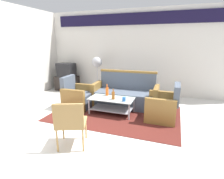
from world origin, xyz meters
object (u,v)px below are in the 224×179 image
armchair_left (78,97)px  bottle_orange (107,91)px  armchair_right (163,108)px  pedestal_fan (97,64)px  cup (124,99)px  wicker_chair (70,121)px  television (66,70)px  bottle_brown (113,95)px  couch (125,95)px  coffee_table (112,103)px  tv_stand (67,83)px

armchair_left → bottle_orange: size_ratio=2.84×
armchair_right → pedestal_fan: pedestal_fan is taller
cup → wicker_chair: wicker_chair is taller
bottle_orange → television: 2.60m
bottle_brown → pedestal_fan: bearing=124.6°
television → armchair_right: bearing=158.5°
pedestal_fan → wicker_chair: pedestal_fan is taller
bottle_brown → bottle_orange: size_ratio=0.87×
pedestal_fan → armchair_right: bearing=-33.7°
armchair_right → couch: bearing=60.9°
coffee_table → wicker_chair: (-0.14, -1.66, 0.22)m
coffee_table → pedestal_fan: (-1.12, 1.62, 0.74)m
couch → tv_stand: (-2.52, 0.93, -0.06)m
coffee_table → tv_stand: 2.82m
armchair_right → television: (-3.58, 1.52, 0.47)m
television → pedestal_fan: size_ratio=0.48×
coffee_table → cup: cup is taller
pedestal_fan → bottle_brown: bearing=-55.4°
couch → tv_stand: 2.68m
couch → television: size_ratio=2.97×
wicker_chair → armchair_left: bearing=95.6°
cup → tv_stand: 3.21m
couch → bottle_orange: size_ratio=6.08×
coffee_table → pedestal_fan: size_ratio=0.87×
couch → armchair_left: bearing=23.2°
tv_stand → coffee_table: bearing=-33.9°
armchair_left → pedestal_fan: 1.70m
armchair_left → coffee_table: bearing=83.0°
coffee_table → tv_stand: tv_stand is taller
coffee_table → wicker_chair: wicker_chair is taller
coffee_table → wicker_chair: 1.68m
coffee_table → bottle_orange: bearing=141.8°
television → pedestal_fan: bearing=-176.3°
bottle_brown → cup: bottle_brown is taller
bottle_orange → pedestal_fan: bearing=122.3°
couch → wicker_chair: size_ratio=2.17×
bottle_orange → wicker_chair: wicker_chair is taller
armchair_left → tv_stand: armchair_left is taller
coffee_table → pedestal_fan: pedestal_fan is taller
pedestal_fan → tv_stand: bearing=-177.7°
television → coffee_table: bearing=147.6°
couch → armchair_right: 1.21m
bottle_orange → television: (-2.16, 1.43, 0.24)m
bottle_brown → tv_stand: 2.95m
coffee_table → tv_stand: size_ratio=1.38×
couch → pedestal_fan: 1.76m
bottle_brown → bottle_orange: bearing=136.0°
pedestal_fan → wicker_chair: (0.98, -3.28, -0.52)m
armchair_left → tv_stand: 1.98m
pedestal_fan → wicker_chair: size_ratio=1.51×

